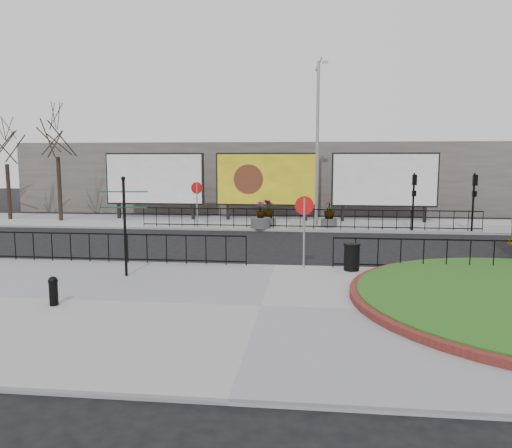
# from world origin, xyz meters

# --- Properties ---
(ground) EXTENTS (90.00, 90.00, 0.00)m
(ground) POSITION_xyz_m (0.00, 0.00, 0.00)
(ground) COLOR black
(ground) RESTS_ON ground
(pavement_near) EXTENTS (30.00, 10.00, 0.12)m
(pavement_near) POSITION_xyz_m (0.00, -5.00, 0.06)
(pavement_near) COLOR gray
(pavement_near) RESTS_ON ground
(pavement_far) EXTENTS (44.00, 6.00, 0.12)m
(pavement_far) POSITION_xyz_m (0.00, 12.00, 0.06)
(pavement_far) COLOR gray
(pavement_far) RESTS_ON ground
(railing_near_left) EXTENTS (10.00, 0.10, 1.10)m
(railing_near_left) POSITION_xyz_m (-6.00, -0.30, 0.67)
(railing_near_left) COLOR black
(railing_near_left) RESTS_ON pavement_near
(railing_near_right) EXTENTS (9.00, 0.10, 1.10)m
(railing_near_right) POSITION_xyz_m (6.50, -0.30, 0.67)
(railing_near_right) COLOR black
(railing_near_right) RESTS_ON pavement_near
(railing_far) EXTENTS (18.00, 0.10, 1.10)m
(railing_far) POSITION_xyz_m (1.00, 9.30, 0.67)
(railing_far) COLOR black
(railing_far) RESTS_ON pavement_far
(speed_sign_far) EXTENTS (0.64, 0.07, 2.47)m
(speed_sign_far) POSITION_xyz_m (-5.00, 9.40, 1.92)
(speed_sign_far) COLOR gray
(speed_sign_far) RESTS_ON pavement_far
(speed_sign_near) EXTENTS (0.64, 0.07, 2.47)m
(speed_sign_near) POSITION_xyz_m (1.00, -0.40, 1.92)
(speed_sign_near) COLOR gray
(speed_sign_near) RESTS_ON pavement_near
(billboard_left) EXTENTS (6.20, 0.31, 4.10)m
(billboard_left) POSITION_xyz_m (-8.50, 12.97, 2.60)
(billboard_left) COLOR black
(billboard_left) RESTS_ON pavement_far
(billboard_mid) EXTENTS (6.20, 0.31, 4.10)m
(billboard_mid) POSITION_xyz_m (-1.50, 12.97, 2.60)
(billboard_mid) COLOR black
(billboard_mid) RESTS_ON pavement_far
(billboard_right) EXTENTS (6.20, 0.31, 4.10)m
(billboard_right) POSITION_xyz_m (5.50, 12.97, 2.60)
(billboard_right) COLOR black
(billboard_right) RESTS_ON pavement_far
(lamp_post) EXTENTS (0.74, 0.18, 9.23)m
(lamp_post) POSITION_xyz_m (1.51, 11.00, 4.83)
(lamp_post) COLOR gray
(lamp_post) RESTS_ON pavement_far
(signal_pole_a) EXTENTS (0.22, 0.26, 3.00)m
(signal_pole_a) POSITION_xyz_m (6.50, 9.34, 2.10)
(signal_pole_a) COLOR black
(signal_pole_a) RESTS_ON pavement_far
(signal_pole_b) EXTENTS (0.22, 0.26, 3.00)m
(signal_pole_b) POSITION_xyz_m (9.50, 9.34, 2.10)
(signal_pole_b) COLOR black
(signal_pole_b) RESTS_ON pavement_far
(tree_left) EXTENTS (2.00, 2.00, 7.00)m
(tree_left) POSITION_xyz_m (-14.00, 11.50, 3.62)
(tree_left) COLOR #2D2119
(tree_left) RESTS_ON pavement_far
(tree_mid) EXTENTS (2.00, 2.00, 6.20)m
(tree_mid) POSITION_xyz_m (-17.50, 11.80, 3.22)
(tree_mid) COLOR #2D2119
(tree_mid) RESTS_ON pavement_far
(building_backdrop) EXTENTS (40.00, 10.00, 5.00)m
(building_backdrop) POSITION_xyz_m (0.00, 22.00, 2.50)
(building_backdrop) COLOR #68615B
(building_backdrop) RESTS_ON ground
(fingerpost_sign) EXTENTS (1.49, 0.32, 3.18)m
(fingerpost_sign) POSITION_xyz_m (-4.61, -2.21, 2.04)
(fingerpost_sign) COLOR black
(fingerpost_sign) RESTS_ON pavement_near
(bollard) EXTENTS (0.24, 0.24, 0.75)m
(bollard) POSITION_xyz_m (-5.26, -5.54, 0.53)
(bollard) COLOR black
(bollard) RESTS_ON pavement_near
(litter_bin) EXTENTS (0.56, 0.56, 0.92)m
(litter_bin) POSITION_xyz_m (2.61, -0.60, 0.58)
(litter_bin) COLOR black
(litter_bin) RESTS_ON pavement_near
(planter_a) EXTENTS (1.08, 1.08, 1.45)m
(planter_a) POSITION_xyz_m (-1.50, 9.40, 0.58)
(planter_a) COLOR #4C4C4F
(planter_a) RESTS_ON pavement_far
(planter_b) EXTENTS (0.87, 0.87, 1.49)m
(planter_b) POSITION_xyz_m (-1.17, 10.33, 0.73)
(planter_b) COLOR #4C4C4F
(planter_b) RESTS_ON pavement_far
(planter_c) EXTENTS (0.88, 0.88, 1.52)m
(planter_c) POSITION_xyz_m (2.20, 10.29, 0.74)
(planter_c) COLOR #4C4C4F
(planter_c) RESTS_ON pavement_far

